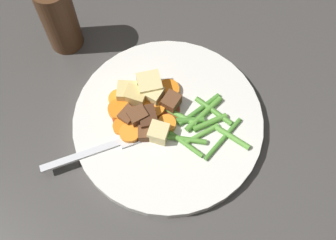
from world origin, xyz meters
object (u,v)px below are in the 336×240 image
(potato_chunk_3, at_px, (159,133))
(pepper_mill, at_px, (59,17))
(carrot_slice_3, at_px, (122,127))
(carrot_slice_4, at_px, (130,133))
(carrot_slice_6, at_px, (153,107))
(fork, at_px, (105,147))
(potato_chunk_1, at_px, (136,96))
(potato_chunk_4, at_px, (150,86))
(carrot_slice_5, at_px, (168,90))
(meat_chunk_0, at_px, (172,102))
(meat_chunk_2, at_px, (128,116))
(meat_chunk_4, at_px, (145,133))
(potato_chunk_0, at_px, (153,95))
(potato_chunk_2, at_px, (128,93))
(carrot_slice_2, at_px, (165,124))
(carrot_slice_1, at_px, (119,99))
(carrot_slice_0, at_px, (119,111))
(dinner_plate, at_px, (168,123))
(meat_chunk_1, at_px, (148,118))
(meat_chunk_3, at_px, (138,117))

(potato_chunk_3, bearing_deg, pepper_mill, -37.83)
(carrot_slice_3, relative_size, potato_chunk_3, 1.00)
(carrot_slice_4, xyz_separation_m, carrot_slice_6, (-0.02, -0.05, 0.00))
(carrot_slice_4, distance_m, fork, 0.04)
(potato_chunk_1, height_order, potato_chunk_4, potato_chunk_4)
(carrot_slice_3, xyz_separation_m, potato_chunk_3, (-0.05, 0.00, 0.01))
(carrot_slice_5, bearing_deg, meat_chunk_0, 114.38)
(carrot_slice_4, height_order, potato_chunk_1, potato_chunk_1)
(meat_chunk_2, xyz_separation_m, pepper_mill, (0.14, -0.12, 0.04))
(meat_chunk_0, xyz_separation_m, meat_chunk_4, (0.03, 0.05, -0.00))
(potato_chunk_0, relative_size, potato_chunk_2, 0.92)
(carrot_slice_2, distance_m, potato_chunk_2, 0.07)
(carrot_slice_4, relative_size, potato_chunk_2, 1.02)
(potato_chunk_4, xyz_separation_m, fork, (0.04, 0.10, -0.01))
(carrot_slice_1, xyz_separation_m, carrot_slice_6, (-0.05, 0.00, 0.00))
(carrot_slice_0, relative_size, potato_chunk_0, 1.22)
(carrot_slice_1, height_order, meat_chunk_0, meat_chunk_0)
(meat_chunk_0, distance_m, pepper_mill, 0.22)
(potato_chunk_2, xyz_separation_m, meat_chunk_0, (-0.07, 0.00, -0.00))
(potato_chunk_1, bearing_deg, carrot_slice_2, 148.16)
(dinner_plate, distance_m, carrot_slice_6, 0.03)
(potato_chunk_2, height_order, meat_chunk_1, potato_chunk_2)
(potato_chunk_4, bearing_deg, carrot_slice_5, -170.87)
(carrot_slice_5, height_order, fork, carrot_slice_5)
(potato_chunk_0, relative_size, meat_chunk_3, 1.02)
(dinner_plate, relative_size, carrot_slice_6, 7.98)
(meat_chunk_1, bearing_deg, carrot_slice_0, -7.77)
(meat_chunk_4, bearing_deg, potato_chunk_2, -54.96)
(carrot_slice_4, relative_size, carrot_slice_6, 0.84)
(carrot_slice_6, relative_size, pepper_mill, 0.28)
(carrot_slice_0, height_order, pepper_mill, pepper_mill)
(carrot_slice_3, bearing_deg, meat_chunk_1, -153.50)
(potato_chunk_2, relative_size, pepper_mill, 0.23)
(carrot_slice_3, distance_m, fork, 0.04)
(carrot_slice_4, xyz_separation_m, meat_chunk_1, (-0.02, -0.03, 0.01))
(carrot_slice_2, relative_size, meat_chunk_1, 0.82)
(potato_chunk_0, xyz_separation_m, potato_chunk_3, (-0.02, 0.06, -0.00))
(meat_chunk_1, height_order, meat_chunk_4, meat_chunk_1)
(carrot_slice_5, xyz_separation_m, meat_chunk_4, (0.02, 0.08, 0.00))
(potato_chunk_2, relative_size, meat_chunk_4, 1.28)
(carrot_slice_0, bearing_deg, meat_chunk_3, 166.43)
(potato_chunk_0, bearing_deg, meat_chunk_1, 90.60)
(carrot_slice_5, distance_m, potato_chunk_1, 0.05)
(carrot_slice_6, height_order, potato_chunk_1, potato_chunk_1)
(potato_chunk_2, xyz_separation_m, potato_chunk_4, (-0.03, -0.02, 0.00))
(carrot_slice_2, distance_m, pepper_mill, 0.23)
(dinner_plate, bearing_deg, carrot_slice_2, 75.26)
(potato_chunk_4, bearing_deg, potato_chunk_3, 111.99)
(meat_chunk_0, height_order, pepper_mill, pepper_mill)
(meat_chunk_2, distance_m, pepper_mill, 0.19)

